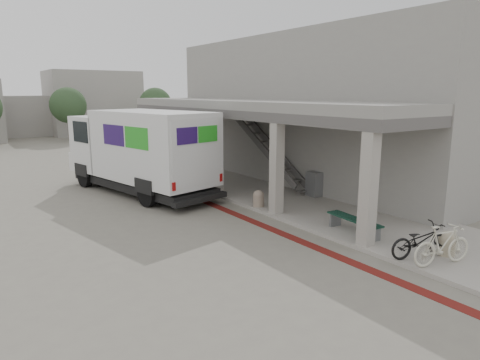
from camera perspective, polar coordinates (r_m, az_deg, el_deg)
ground at (r=13.93m, az=-0.64°, el=-6.65°), size 120.00×120.00×0.00m
bike_lane_stripe at (r=16.05m, az=-1.66°, el=-4.14°), size 0.35×40.00×0.01m
sidewalk at (r=16.38m, az=11.08°, el=-3.83°), size 4.40×28.00×0.12m
transit_building at (r=21.03m, az=8.09°, el=8.89°), size 7.60×17.00×7.00m
distant_backdrop at (r=47.11m, az=-29.33°, el=8.16°), size 28.00×10.00×6.50m
tree_mid at (r=42.05m, az=-21.95°, el=9.21°), size 3.20×3.20×4.80m
tree_right at (r=43.60m, az=-11.22°, el=9.88°), size 3.20×3.20×4.80m
fedex_truck at (r=19.16m, az=-13.33°, el=3.98°), size 4.17×8.78×3.60m
bench at (r=13.57m, az=14.95°, el=-5.52°), size 0.64×2.05×0.47m
bollard_near at (r=12.70m, az=25.87°, el=-7.56°), size 0.44×0.44×0.66m
bollard_far at (r=16.19m, az=2.48°, el=-2.44°), size 0.42×0.42×0.63m
utility_cabinet at (r=18.00m, az=9.86°, el=-0.53°), size 0.49×0.63×1.01m
bicycle_black at (r=12.18m, az=22.89°, el=-7.45°), size 1.84×1.09×0.92m
bicycle_cream at (r=11.87m, az=25.37°, el=-7.84°), size 1.80×0.92×1.04m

